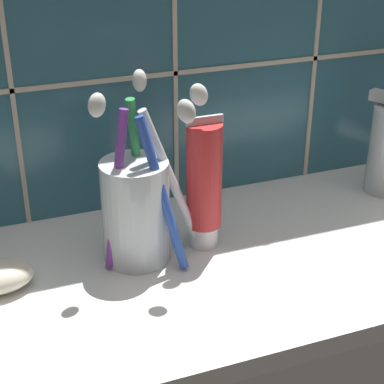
{
  "coord_description": "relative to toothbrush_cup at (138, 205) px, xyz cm",
  "views": [
    {
      "loc": [
        -20.8,
        -50.76,
        37.68
      ],
      "look_at": [
        -1.19,
        1.24,
        9.41
      ],
      "focal_mm": 60.0,
      "sensor_mm": 36.0,
      "label": 1
    }
  ],
  "objects": [
    {
      "name": "sink_counter",
      "position": [
        6.22,
        -3.05,
        -6.98
      ],
      "size": [
        70.37,
        29.73,
        2.0
      ],
      "primitive_type": "cube",
      "color": "white",
      "rests_on": "ground"
    },
    {
      "name": "tile_wall_backsplash",
      "position": [
        6.22,
        12.06,
        14.89
      ],
      "size": [
        80.37,
        1.72,
        45.72
      ],
      "color": "#336B7F",
      "rests_on": "ground"
    },
    {
      "name": "toothbrush_cup",
      "position": [
        0.0,
        0.0,
        0.0
      ],
      "size": [
        12.73,
        9.33,
        18.84
      ],
      "color": "silver",
      "rests_on": "sink_counter"
    },
    {
      "name": "toothpaste_tube",
      "position": [
        7.03,
        0.06,
        1.12
      ],
      "size": [
        3.8,
        3.62,
        14.32
      ],
      "color": "white",
      "rests_on": "sink_counter"
    }
  ]
}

